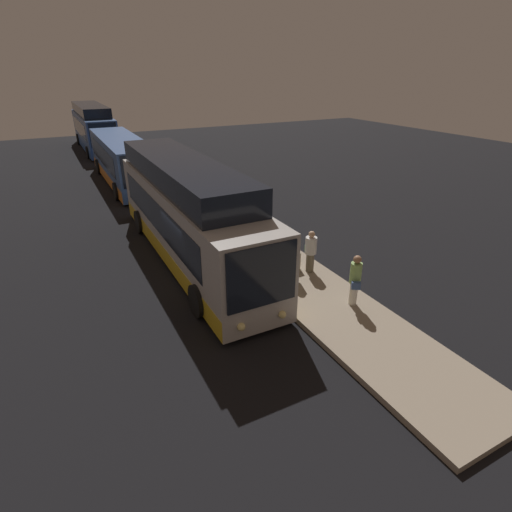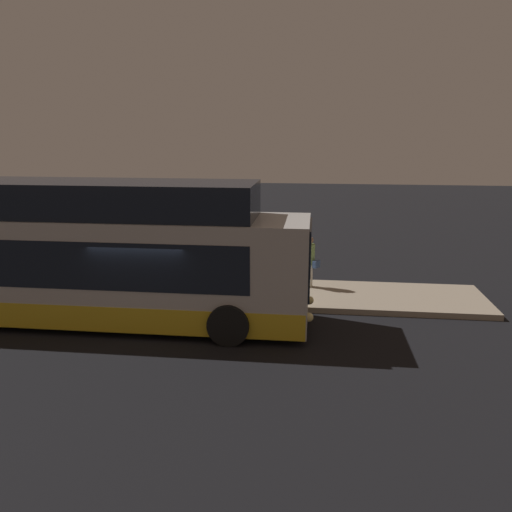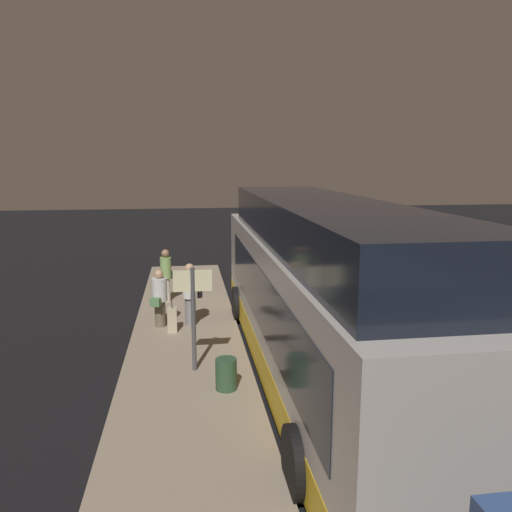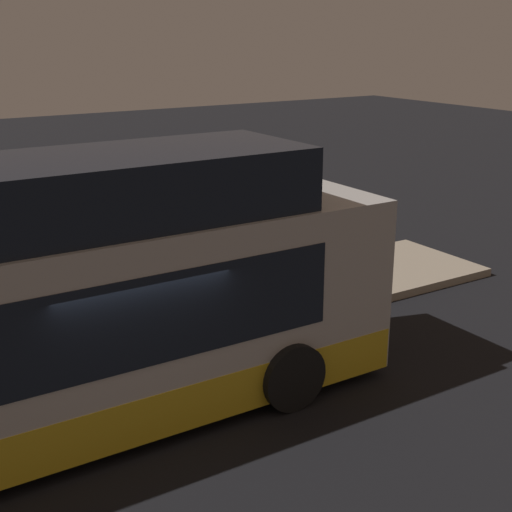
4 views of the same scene
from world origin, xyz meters
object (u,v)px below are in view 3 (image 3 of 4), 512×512
Objects in this scene: bus_lead at (315,302)px; passenger_waiting at (190,292)px; passenger_boarding at (166,273)px; trash_bin at (226,374)px; passenger_with_bags at (159,297)px; sign_post at (193,304)px; suitcase at (172,319)px.

bus_lead is 7.03× the size of passenger_waiting.
passenger_boarding is 7.03m from trash_bin.
sign_post reaches higher than passenger_with_bags.
passenger_with_bags is at bearing 19.79° from trash_bin.
passenger_with_bags is (3.71, 3.50, -0.77)m from bus_lead.
suitcase is (-0.46, -0.35, -0.53)m from passenger_with_bags.
sign_post is (-2.71, -0.55, 1.20)m from suitcase.
passenger_boarding is at bearing 145.77° from passenger_waiting.
bus_lead reaches higher than passenger_boarding.
sign_post is (-3.17, -0.90, 0.67)m from passenger_with_bags.
trash_bin is (-4.21, -0.66, -0.63)m from passenger_waiting.
passenger_boarding is at bearing 28.22° from bus_lead.
trash_bin is (-1.05, -0.62, -1.21)m from sign_post.
sign_post reaches higher than trash_bin.
passenger_waiting is at bearing 8.85° from trash_bin.
passenger_waiting is 1.99× the size of suitcase.
suitcase is (3.24, 3.16, -1.30)m from bus_lead.
trash_bin is (-4.22, -1.52, -0.54)m from passenger_with_bags.
passenger_waiting is at bearing -40.92° from passenger_boarding.
sign_post is at bearing 30.69° from trash_bin.
passenger_boarding is 0.75× the size of sign_post.
passenger_with_bags is 2.52× the size of trash_bin.
sign_post is at bearing -168.57° from suitcase.
passenger_waiting is 4.31m from trash_bin.
passenger_waiting is 2.76× the size of trash_bin.
bus_lead is 5.16m from passenger_with_bags.
trash_bin is at bearing 129.77° from passenger_with_bags.
bus_lead is 2.43m from trash_bin.
passenger_with_bags is 0.70× the size of sign_post.
suitcase is at bearing -52.44° from passenger_boarding.
passenger_boarding reaches higher than trash_bin.
trash_bin is (-3.76, -1.17, -0.01)m from suitcase.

